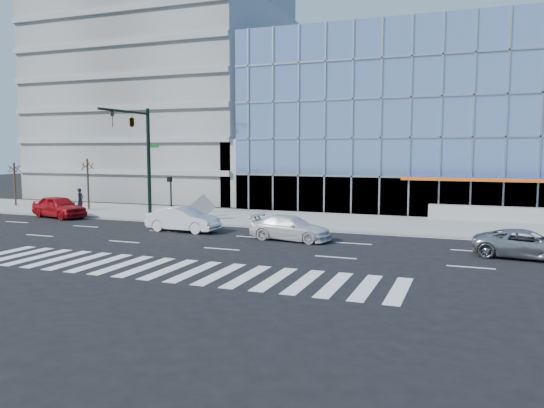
{
  "coord_description": "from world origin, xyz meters",
  "views": [
    {
      "loc": [
        11.97,
        -28.13,
        5.07
      ],
      "look_at": [
        0.11,
        3.0,
        1.66
      ],
      "focal_mm": 35.0,
      "sensor_mm": 36.0,
      "label": 1
    }
  ],
  "objects_px": {
    "street_tree_far": "(14,168)",
    "white_sedan": "(183,219)",
    "street_tree_near": "(87,165)",
    "silver_suv": "(527,244)",
    "tilted_panel": "(203,207)",
    "pedestrian": "(80,199)",
    "white_suv": "(290,228)",
    "ped_signal_post": "(170,191)",
    "traffic_signal": "(137,135)",
    "red_sedan": "(59,207)"
  },
  "relations": [
    {
      "from": "street_tree_far",
      "to": "white_sedan",
      "type": "bearing_deg",
      "value": -18.44
    },
    {
      "from": "street_tree_near",
      "to": "silver_suv",
      "type": "bearing_deg",
      "value": -14.69
    },
    {
      "from": "street_tree_far",
      "to": "tilted_panel",
      "type": "relative_size",
      "value": 2.98
    },
    {
      "from": "pedestrian",
      "to": "white_suv",
      "type": "bearing_deg",
      "value": -113.86
    },
    {
      "from": "ped_signal_post",
      "to": "white_suv",
      "type": "height_order",
      "value": "ped_signal_post"
    },
    {
      "from": "white_suv",
      "to": "traffic_signal",
      "type": "bearing_deg",
      "value": 76.91
    },
    {
      "from": "street_tree_far",
      "to": "white_suv",
      "type": "height_order",
      "value": "street_tree_far"
    },
    {
      "from": "red_sedan",
      "to": "street_tree_near",
      "type": "bearing_deg",
      "value": 26.87
    },
    {
      "from": "street_tree_far",
      "to": "red_sedan",
      "type": "height_order",
      "value": "street_tree_far"
    },
    {
      "from": "silver_suv",
      "to": "pedestrian",
      "type": "relative_size",
      "value": 2.63
    },
    {
      "from": "white_sedan",
      "to": "tilted_panel",
      "type": "distance_m",
      "value": 4.69
    },
    {
      "from": "traffic_signal",
      "to": "red_sedan",
      "type": "bearing_deg",
      "value": -165.79
    },
    {
      "from": "traffic_signal",
      "to": "red_sedan",
      "type": "relative_size",
      "value": 1.65
    },
    {
      "from": "red_sedan",
      "to": "tilted_panel",
      "type": "height_order",
      "value": "tilted_panel"
    },
    {
      "from": "white_suv",
      "to": "white_sedan",
      "type": "distance_m",
      "value": 7.31
    },
    {
      "from": "white_sedan",
      "to": "white_suv",
      "type": "bearing_deg",
      "value": -93.44
    },
    {
      "from": "pedestrian",
      "to": "street_tree_far",
      "type": "bearing_deg",
      "value": 76.64
    },
    {
      "from": "white_suv",
      "to": "pedestrian",
      "type": "height_order",
      "value": "pedestrian"
    },
    {
      "from": "ped_signal_post",
      "to": "white_suv",
      "type": "xyz_separation_m",
      "value": [
        10.93,
        -5.12,
        -1.45
      ]
    },
    {
      "from": "street_tree_far",
      "to": "white_suv",
      "type": "distance_m",
      "value": 29.58
    },
    {
      "from": "street_tree_near",
      "to": "street_tree_far",
      "type": "distance_m",
      "value": 8.01
    },
    {
      "from": "white_suv",
      "to": "red_sedan",
      "type": "height_order",
      "value": "red_sedan"
    },
    {
      "from": "street_tree_far",
      "to": "silver_suv",
      "type": "distance_m",
      "value": 41.41
    },
    {
      "from": "white_suv",
      "to": "red_sedan",
      "type": "bearing_deg",
      "value": 86.95
    },
    {
      "from": "white_sedan",
      "to": "tilted_panel",
      "type": "bearing_deg",
      "value": 14.59
    },
    {
      "from": "ped_signal_post",
      "to": "red_sedan",
      "type": "relative_size",
      "value": 0.62
    },
    {
      "from": "traffic_signal",
      "to": "red_sedan",
      "type": "height_order",
      "value": "traffic_signal"
    },
    {
      "from": "street_tree_near",
      "to": "white_suv",
      "type": "distance_m",
      "value": 22.04
    },
    {
      "from": "traffic_signal",
      "to": "ped_signal_post",
      "type": "height_order",
      "value": "traffic_signal"
    },
    {
      "from": "ped_signal_post",
      "to": "street_tree_near",
      "type": "relative_size",
      "value": 0.71
    },
    {
      "from": "traffic_signal",
      "to": "white_sedan",
      "type": "relative_size",
      "value": 1.73
    },
    {
      "from": "traffic_signal",
      "to": "tilted_panel",
      "type": "bearing_deg",
      "value": 4.84
    },
    {
      "from": "silver_suv",
      "to": "tilted_panel",
      "type": "xyz_separation_m",
      "value": [
        -20.34,
        6.0,
        0.4
      ]
    },
    {
      "from": "red_sedan",
      "to": "tilted_panel",
      "type": "bearing_deg",
      "value": -65.75
    },
    {
      "from": "street_tree_near",
      "to": "silver_suv",
      "type": "relative_size",
      "value": 0.89
    },
    {
      "from": "white_sedan",
      "to": "traffic_signal",
      "type": "bearing_deg",
      "value": 57.59
    },
    {
      "from": "street_tree_far",
      "to": "silver_suv",
      "type": "bearing_deg",
      "value": -11.87
    },
    {
      "from": "silver_suv",
      "to": "white_suv",
      "type": "bearing_deg",
      "value": 93.21
    },
    {
      "from": "street_tree_near",
      "to": "red_sedan",
      "type": "bearing_deg",
      "value": -77.39
    },
    {
      "from": "street_tree_far",
      "to": "traffic_signal",
      "type": "bearing_deg",
      "value": -11.05
    },
    {
      "from": "traffic_signal",
      "to": "tilted_panel",
      "type": "height_order",
      "value": "traffic_signal"
    },
    {
      "from": "white_sedan",
      "to": "tilted_panel",
      "type": "height_order",
      "value": "tilted_panel"
    },
    {
      "from": "street_tree_near",
      "to": "white_sedan",
      "type": "xyz_separation_m",
      "value": [
        13.15,
        -7.05,
        -3.02
      ]
    },
    {
      "from": "street_tree_far",
      "to": "white_sedan",
      "type": "height_order",
      "value": "street_tree_far"
    },
    {
      "from": "silver_suv",
      "to": "white_suv",
      "type": "relative_size",
      "value": 1.01
    },
    {
      "from": "white_suv",
      "to": "white_sedan",
      "type": "relative_size",
      "value": 1.03
    },
    {
      "from": "pedestrian",
      "to": "street_tree_near",
      "type": "bearing_deg",
      "value": -2.74
    },
    {
      "from": "white_suv",
      "to": "pedestrian",
      "type": "distance_m",
      "value": 21.42
    },
    {
      "from": "street_tree_near",
      "to": "pedestrian",
      "type": "bearing_deg",
      "value": -86.87
    },
    {
      "from": "traffic_signal",
      "to": "street_tree_near",
      "type": "distance_m",
      "value": 7.96
    }
  ]
}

